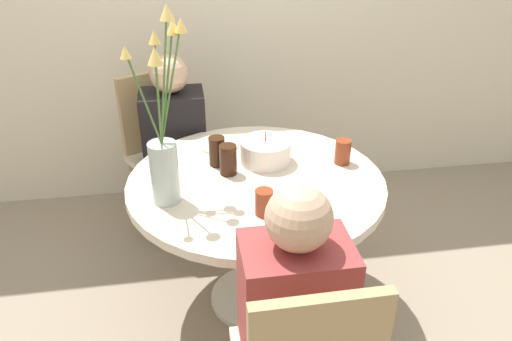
{
  "coord_description": "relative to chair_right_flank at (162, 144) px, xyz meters",
  "views": [
    {
      "loc": [
        -0.3,
        -1.88,
        1.8
      ],
      "look_at": [
        0.0,
        0.0,
        0.75
      ],
      "focal_mm": 35.0,
      "sensor_mm": 36.0,
      "label": 1
    }
  ],
  "objects": [
    {
      "name": "drink_glass_1",
      "position": [
        0.27,
        -0.63,
        0.24
      ],
      "size": [
        0.07,
        0.07,
        0.14
      ],
      "color": "#33190C",
      "rests_on": "dining_table"
    },
    {
      "name": "drink_glass_0",
      "position": [
        0.31,
        -0.72,
        0.24
      ],
      "size": [
        0.08,
        0.08,
        0.14
      ],
      "color": "#33190C",
      "rests_on": "dining_table"
    },
    {
      "name": "drink_glass_2",
      "position": [
        0.85,
        -0.7,
        0.23
      ],
      "size": [
        0.07,
        0.07,
        0.12
      ],
      "color": "maroon",
      "rests_on": "dining_table"
    },
    {
      "name": "ground_plane",
      "position": [
        0.43,
        -0.79,
        -0.53
      ],
      "size": [
        16.0,
        16.0,
        0.0
      ],
      "primitive_type": "plane",
      "color": "gray"
    },
    {
      "name": "side_plate",
      "position": [
        0.29,
        -0.43,
        0.18
      ],
      "size": [
        0.21,
        0.21,
        0.01
      ],
      "color": "silver",
      "rests_on": "dining_table"
    },
    {
      "name": "drink_glass_3",
      "position": [
        0.42,
        -1.07,
        0.23
      ],
      "size": [
        0.07,
        0.07,
        0.11
      ],
      "color": "maroon",
      "rests_on": "dining_table"
    },
    {
      "name": "chair_right_flank",
      "position": [
        0.0,
        0.0,
        0.0
      ],
      "size": [
        0.54,
        0.54,
        0.93
      ],
      "rotation": [
        0.0,
        0.0,
        0.5
      ],
      "color": "beige",
      "rests_on": "ground_plane"
    },
    {
      "name": "person_guest",
      "position": [
        0.08,
        -0.14,
        -0.02
      ],
      "size": [
        0.34,
        0.24,
        1.09
      ],
      "color": "#383333",
      "rests_on": "ground_plane"
    },
    {
      "name": "birthday_cake",
      "position": [
        0.5,
        -0.64,
        0.23
      ],
      "size": [
        0.23,
        0.23,
        0.15
      ],
      "color": "white",
      "rests_on": "dining_table"
    },
    {
      "name": "dining_table",
      "position": [
        0.43,
        -0.79,
        0.04
      ],
      "size": [
        1.13,
        1.13,
        0.71
      ],
      "color": "beige",
      "rests_on": "ground_plane"
    },
    {
      "name": "person_boy",
      "position": [
        0.44,
        -1.52,
        -0.02
      ],
      "size": [
        0.34,
        0.24,
        1.09
      ],
      "color": "#383333",
      "rests_on": "ground_plane"
    },
    {
      "name": "flower_vase",
      "position": [
        0.05,
        -0.9,
        0.42
      ],
      "size": [
        0.24,
        0.25,
        0.77
      ],
      "color": "#B2C6C1",
      "rests_on": "dining_table"
    }
  ]
}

